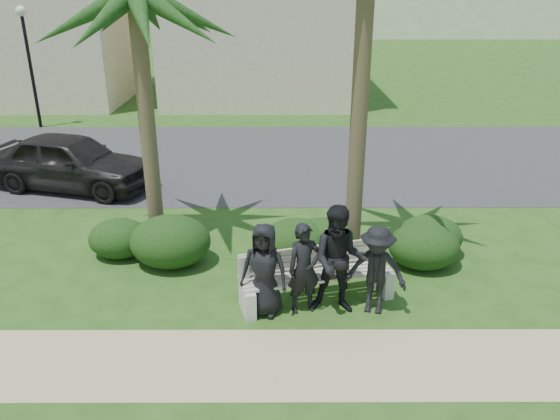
# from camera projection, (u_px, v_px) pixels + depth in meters

# --- Properties ---
(ground) EXTENTS (160.00, 160.00, 0.00)m
(ground) POSITION_uv_depth(u_px,v_px,m) (282.00, 296.00, 9.45)
(ground) COLOR #264814
(ground) RESTS_ON ground
(footpath) EXTENTS (30.00, 1.60, 0.01)m
(footpath) POSITION_uv_depth(u_px,v_px,m) (283.00, 363.00, 7.79)
(footpath) COLOR tan
(footpath) RESTS_ON ground
(asphalt_street) EXTENTS (160.00, 8.00, 0.01)m
(asphalt_street) POSITION_uv_depth(u_px,v_px,m) (281.00, 159.00, 16.83)
(asphalt_street) COLOR #2D2D30
(asphalt_street) RESTS_ON ground
(stucco_bldg_left) EXTENTS (10.40, 8.40, 7.30)m
(stucco_bldg_left) POSITION_uv_depth(u_px,v_px,m) (14.00, 15.00, 24.61)
(stucco_bldg_left) COLOR #C1B590
(stucco_bldg_left) RESTS_ON ground
(stucco_bldg_right) EXTENTS (8.40, 8.40, 7.30)m
(stucco_bldg_right) POSITION_uv_depth(u_px,v_px,m) (258.00, 15.00, 24.64)
(stucco_bldg_right) COLOR #C1B590
(stucco_bldg_right) RESTS_ON ground
(street_lamp) EXTENTS (0.36, 0.36, 4.29)m
(street_lamp) POSITION_uv_depth(u_px,v_px,m) (27.00, 46.00, 19.36)
(street_lamp) COLOR black
(street_lamp) RESTS_ON ground
(park_bench) EXTENTS (2.74, 1.26, 0.90)m
(park_bench) POSITION_uv_depth(u_px,v_px,m) (317.00, 279.00, 9.17)
(park_bench) COLOR #ADA191
(park_bench) RESTS_ON ground
(man_a) EXTENTS (0.88, 0.69, 1.58)m
(man_a) POSITION_uv_depth(u_px,v_px,m) (264.00, 270.00, 8.69)
(man_a) COLOR black
(man_a) RESTS_ON ground
(man_b) EXTENTS (0.65, 0.52, 1.54)m
(man_b) POSITION_uv_depth(u_px,v_px,m) (304.00, 269.00, 8.76)
(man_b) COLOR black
(man_b) RESTS_ON ground
(man_c) EXTENTS (0.98, 0.81, 1.84)m
(man_c) POSITION_uv_depth(u_px,v_px,m) (339.00, 260.00, 8.71)
(man_c) COLOR black
(man_c) RESTS_ON ground
(man_d) EXTENTS (1.10, 0.80, 1.52)m
(man_d) POSITION_uv_depth(u_px,v_px,m) (376.00, 270.00, 8.73)
(man_d) COLOR black
(man_d) RESTS_ON ground
(hedge_a) EXTENTS (1.20, 0.99, 0.78)m
(hedge_a) POSITION_uv_depth(u_px,v_px,m) (119.00, 237.00, 10.72)
(hedge_a) COLOR black
(hedge_a) RESTS_ON ground
(hedge_b) EXTENTS (1.54, 1.27, 1.00)m
(hedge_b) POSITION_uv_depth(u_px,v_px,m) (170.00, 240.00, 10.36)
(hedge_b) COLOR black
(hedge_b) RESTS_ON ground
(hedge_c) EXTENTS (1.37, 1.13, 0.89)m
(hedge_c) POSITION_uv_depth(u_px,v_px,m) (296.00, 241.00, 10.46)
(hedge_c) COLOR black
(hedge_c) RESTS_ON ground
(hedge_d) EXTENTS (1.29, 1.07, 0.84)m
(hedge_d) POSITION_uv_depth(u_px,v_px,m) (322.00, 239.00, 10.60)
(hedge_d) COLOR black
(hedge_d) RESTS_ON ground
(hedge_e) EXTENTS (1.29, 1.07, 0.84)m
(hedge_e) POSITION_uv_depth(u_px,v_px,m) (430.00, 235.00, 10.73)
(hedge_e) COLOR black
(hedge_e) RESTS_ON ground
(hedge_f) EXTENTS (1.35, 1.11, 0.88)m
(hedge_f) POSITION_uv_depth(u_px,v_px,m) (424.00, 245.00, 10.31)
(hedge_f) COLOR black
(hedge_f) RESTS_ON ground
(palm_left) EXTENTS (3.00, 3.00, 5.70)m
(palm_left) POSITION_uv_depth(u_px,v_px,m) (135.00, 0.00, 9.87)
(palm_left) COLOR brown
(palm_left) RESTS_ON ground
(car_a) EXTENTS (4.61, 2.82, 1.47)m
(car_a) POSITION_uv_depth(u_px,v_px,m) (71.00, 162.00, 14.12)
(car_a) COLOR black
(car_a) RESTS_ON ground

